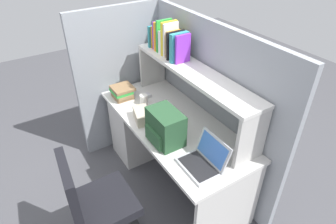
{
  "coord_description": "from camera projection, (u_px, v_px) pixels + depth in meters",
  "views": [
    {
      "loc": [
        1.71,
        -1.13,
        2.24
      ],
      "look_at": [
        0.0,
        -0.05,
        0.85
      ],
      "focal_mm": 31.05,
      "sensor_mm": 36.0,
      "label": 1
    }
  ],
  "objects": [
    {
      "name": "overhead_hutch",
      "position": [
        193.0,
        80.0,
        2.43
      ],
      "size": [
        1.44,
        0.28,
        0.45
      ],
      "color": "beige",
      "rests_on": "desk"
    },
    {
      "name": "computer_mouse",
      "position": [
        145.0,
        96.0,
        2.86
      ],
      "size": [
        0.06,
        0.11,
        0.03
      ],
      "primitive_type": "cube",
      "rotation": [
        0.0,
        0.0,
        0.04
      ],
      "color": "silver",
      "rests_on": "desk"
    },
    {
      "name": "desk",
      "position": [
        152.0,
        128.0,
        3.0
      ],
      "size": [
        1.6,
        0.7,
        0.73
      ],
      "color": "silver",
      "rests_on": "ground_plane"
    },
    {
      "name": "laptop",
      "position": [
        204.0,
        160.0,
        2.07
      ],
      "size": [
        0.32,
        0.27,
        0.22
      ],
      "color": "#B7BABF",
      "rests_on": "desk"
    },
    {
      "name": "office_chair",
      "position": [
        98.0,
        211.0,
        2.17
      ],
      "size": [
        0.52,
        0.52,
        0.93
      ],
      "rotation": [
        0.0,
        0.0,
        3.05
      ],
      "color": "black",
      "rests_on": "ground_plane"
    },
    {
      "name": "desk_book_stack",
      "position": [
        122.0,
        92.0,
        2.84
      ],
      "size": [
        0.2,
        0.2,
        0.12
      ],
      "color": "olive",
      "rests_on": "desk"
    },
    {
      "name": "paper_cup",
      "position": [
        144.0,
        100.0,
        2.75
      ],
      "size": [
        0.08,
        0.08,
        0.1
      ],
      "primitive_type": "cylinder",
      "color": "white",
      "rests_on": "desk"
    },
    {
      "name": "tissue_box",
      "position": [
        142.0,
        115.0,
        2.53
      ],
      "size": [
        0.24,
        0.17,
        0.1
      ],
      "primitive_type": "cube",
      "rotation": [
        0.0,
        0.0,
        -0.27
      ],
      "color": "#BFB299",
      "rests_on": "desk"
    },
    {
      "name": "backpack",
      "position": [
        165.0,
        127.0,
        2.26
      ],
      "size": [
        0.3,
        0.23,
        0.27
      ],
      "color": "#264C2D",
      "rests_on": "desk"
    },
    {
      "name": "cubicle_partition_rear",
      "position": [
        207.0,
        105.0,
        2.68
      ],
      "size": [
        1.84,
        0.05,
        1.55
      ],
      "primitive_type": "cube",
      "color": "gray",
      "rests_on": "ground_plane"
    },
    {
      "name": "cubicle_partition_left",
      "position": [
        126.0,
        79.0,
        3.09
      ],
      "size": [
        0.05,
        1.06,
        1.55
      ],
      "primitive_type": "cube",
      "color": "gray",
      "rests_on": "ground_plane"
    },
    {
      "name": "snack_canister",
      "position": [
        167.0,
        111.0,
        2.57
      ],
      "size": [
        0.1,
        0.1,
        0.12
      ],
      "primitive_type": "cylinder",
      "color": "maroon",
      "rests_on": "desk"
    },
    {
      "name": "ground_plane",
      "position": [
        172.0,
        179.0,
        2.96
      ],
      "size": [
        8.0,
        8.0,
        0.0
      ],
      "primitive_type": "plane",
      "color": "#4C4C51"
    },
    {
      "name": "reference_books_on_shelf",
      "position": [
        169.0,
        41.0,
        2.57
      ],
      "size": [
        0.47,
        0.19,
        0.3
      ],
      "color": "teal",
      "rests_on": "overhead_hutch"
    }
  ]
}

